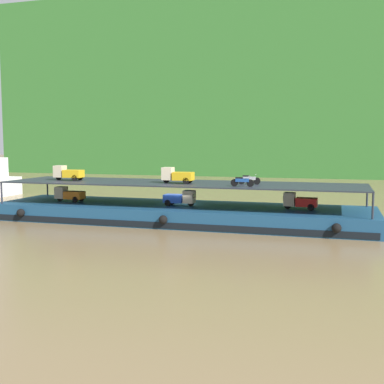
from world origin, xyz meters
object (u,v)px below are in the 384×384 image
at_px(cargo_barge, 180,213).
at_px(mini_truck_lower_mid, 300,201).
at_px(mini_truck_lower_stern, 69,194).
at_px(mini_truck_lower_aft, 180,198).
at_px(motorcycle_upper_centre, 249,179).
at_px(mini_truck_upper_mid, 177,175).
at_px(motorcycle_upper_port, 242,181).
at_px(mini_truck_upper_stern, 68,173).

xyz_separation_m(cargo_barge, mini_truck_lower_mid, (10.40, 0.24, 1.44)).
xyz_separation_m(mini_truck_lower_stern, mini_truck_lower_aft, (10.95, 0.09, 0.00)).
bearing_deg(motorcycle_upper_centre, mini_truck_lower_stern, -178.20).
relative_size(mini_truck_lower_stern, mini_truck_upper_mid, 1.00).
bearing_deg(mini_truck_lower_stern, cargo_barge, 2.71).
xyz_separation_m(mini_truck_lower_stern, motorcycle_upper_port, (16.78, -1.69, 1.74)).
distance_m(mini_truck_lower_aft, mini_truck_upper_stern, 11.22).
distance_m(mini_truck_lower_stern, mini_truck_lower_aft, 10.96).
bearing_deg(mini_truck_lower_mid, mini_truck_upper_stern, -178.08).
bearing_deg(mini_truck_upper_stern, mini_truck_lower_mid, 1.92).
height_order(mini_truck_lower_aft, mini_truck_lower_mid, same).
bearing_deg(motorcycle_upper_port, cargo_barge, 159.82).
height_order(mini_truck_lower_aft, motorcycle_upper_centre, motorcycle_upper_centre).
xyz_separation_m(cargo_barge, motorcycle_upper_port, (6.00, -2.20, 3.18)).
bearing_deg(mini_truck_lower_mid, cargo_barge, -178.69).
bearing_deg(mini_truck_lower_mid, mini_truck_upper_mid, -174.74).
relative_size(mini_truck_lower_stern, mini_truck_lower_aft, 0.99).
relative_size(motorcycle_upper_port, motorcycle_upper_centre, 1.00).
distance_m(mini_truck_lower_mid, mini_truck_upper_stern, 21.36).
height_order(mini_truck_lower_aft, motorcycle_upper_port, motorcycle_upper_port).
bearing_deg(mini_truck_upper_stern, motorcycle_upper_centre, 1.66).
bearing_deg(mini_truck_lower_stern, mini_truck_lower_aft, 0.49).
relative_size(cargo_barge, mini_truck_upper_mid, 12.18).
xyz_separation_m(cargo_barge, mini_truck_upper_stern, (-10.86, -0.47, 3.44)).
xyz_separation_m(mini_truck_lower_mid, motorcycle_upper_centre, (-4.23, -0.22, 1.74)).
distance_m(cargo_barge, mini_truck_lower_aft, 1.51).
distance_m(mini_truck_lower_aft, motorcycle_upper_port, 6.33).
bearing_deg(mini_truck_lower_aft, mini_truck_lower_mid, 3.67).
xyz_separation_m(mini_truck_lower_aft, mini_truck_upper_stern, (-11.04, -0.06, 2.00)).
bearing_deg(cargo_barge, motorcycle_upper_port, -20.18).
relative_size(mini_truck_lower_stern, mini_truck_upper_stern, 0.99).
bearing_deg(cargo_barge, mini_truck_upper_stern, -177.50).
bearing_deg(mini_truck_lower_aft, motorcycle_upper_port, -17.08).
relative_size(mini_truck_upper_stern, motorcycle_upper_port, 1.46).
height_order(cargo_barge, mini_truck_upper_mid, mini_truck_upper_mid).
relative_size(cargo_barge, mini_truck_lower_aft, 12.07).
xyz_separation_m(mini_truck_upper_mid, motorcycle_upper_port, (6.00, -1.49, -0.26)).
bearing_deg(motorcycle_upper_port, mini_truck_lower_mid, 29.05).
height_order(mini_truck_lower_aft, mini_truck_upper_stern, mini_truck_upper_stern).
bearing_deg(mini_truck_upper_stern, mini_truck_lower_stern, -23.58).
height_order(mini_truck_lower_stern, mini_truck_lower_aft, same).
relative_size(mini_truck_lower_mid, motorcycle_upper_centre, 1.46).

